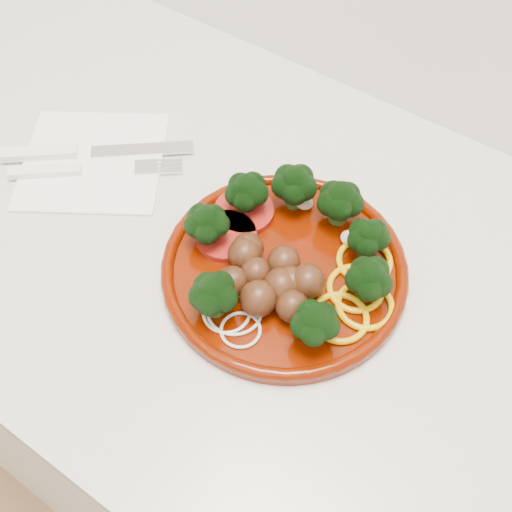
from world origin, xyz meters
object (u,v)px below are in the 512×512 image
Objects in this scene: knife at (72,152)px; fork at (66,170)px; plate at (286,261)px; napkin at (93,161)px.

knife reaches higher than fork.
plate is 1.57× the size of napkin.
plate is 0.31m from knife.
knife is 1.12× the size of fork.
fork is at bearing -107.38° from napkin.
napkin is 0.03m from knife.
knife is (-0.31, -0.01, -0.01)m from plate.
plate is 0.30m from fork.
fork is at bearing -173.91° from plate.
plate reaches higher than fork.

